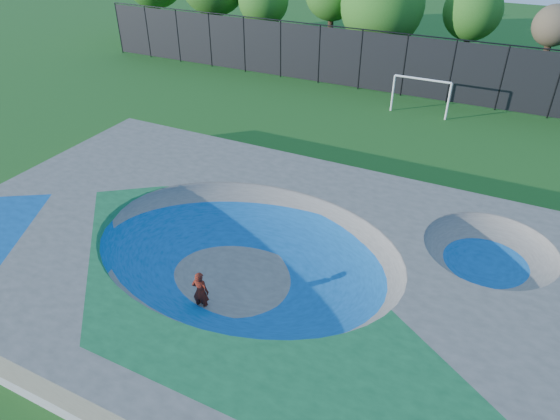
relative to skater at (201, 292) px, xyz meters
The scene contains 7 objects.
ground 2.22m from the skater, 76.02° to the left, with size 120.00×120.00×0.00m, color #1A5216.
skate_deck 2.08m from the skater, 76.02° to the left, with size 22.00×14.00×1.50m, color gray.
skater is the anchor object (origin of this frame).
skateboard 0.75m from the skater, ahead, with size 0.78×0.22×0.05m, color black.
soccer_goal 20.23m from the skater, 83.35° to the left, with size 3.46×0.12×2.29m.
fence 23.07m from the skater, 88.75° to the left, with size 48.09×0.09×4.04m.
treeline 28.46m from the skater, 89.14° to the left, with size 53.54×7.63×8.27m.
Camera 1 is at (7.10, -11.67, 11.55)m, focal length 32.00 mm.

